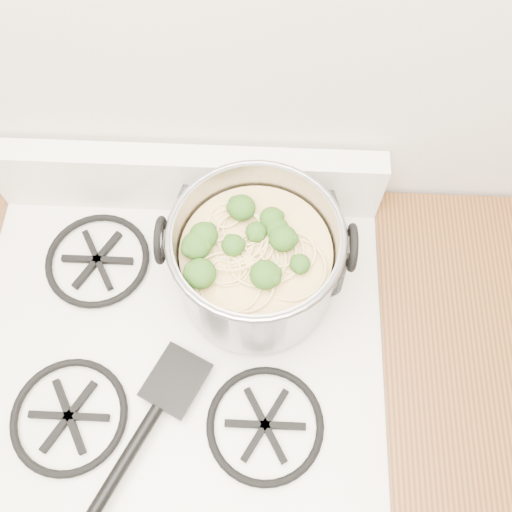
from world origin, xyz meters
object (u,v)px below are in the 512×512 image
object	(u,v)px
gas_range	(199,394)
spatula	(175,379)
stock_pot	(256,262)
glass_bowl	(259,247)

from	to	relation	value
gas_range	spatula	xyz separation A→B (m)	(0.01, -0.08, 0.50)
gas_range	stock_pot	world-z (taller)	stock_pot
glass_bowl	gas_range	bearing A→B (deg)	-128.62
gas_range	stock_pot	distance (m)	0.61
stock_pot	spatula	world-z (taller)	stock_pot
gas_range	stock_pot	bearing A→B (deg)	38.85
gas_range	spatula	distance (m)	0.50
stock_pot	spatula	size ratio (longest dim) A/B	1.05
stock_pot	gas_range	bearing A→B (deg)	-141.15
spatula	glass_bowl	world-z (taller)	glass_bowl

